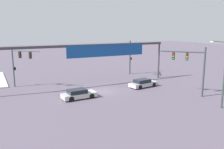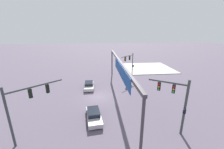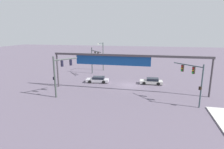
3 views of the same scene
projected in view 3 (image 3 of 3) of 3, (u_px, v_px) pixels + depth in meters
ground_plane at (130, 85)px, 34.76m from camera, size 206.22×206.22×0.00m
traffic_signal_near_corner at (94, 57)px, 42.72m from camera, size 3.74×4.41×6.36m
traffic_signal_opposite_side at (194, 76)px, 24.51m from camera, size 3.40×3.72×5.88m
traffic_signal_cross_street at (59, 71)px, 27.95m from camera, size 2.77×3.50×6.39m
streetlamp_curved_arm at (102, 54)px, 47.25m from camera, size 0.88×2.82×7.36m
overhead_sign_gantry at (123, 60)px, 30.25m from camera, size 26.18×0.43×6.33m
sedan_car_approaching at (151, 81)px, 35.44m from camera, size 4.38×2.01×1.21m
sedan_car_waiting_far at (98, 80)px, 36.64m from camera, size 4.66×2.28×1.21m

